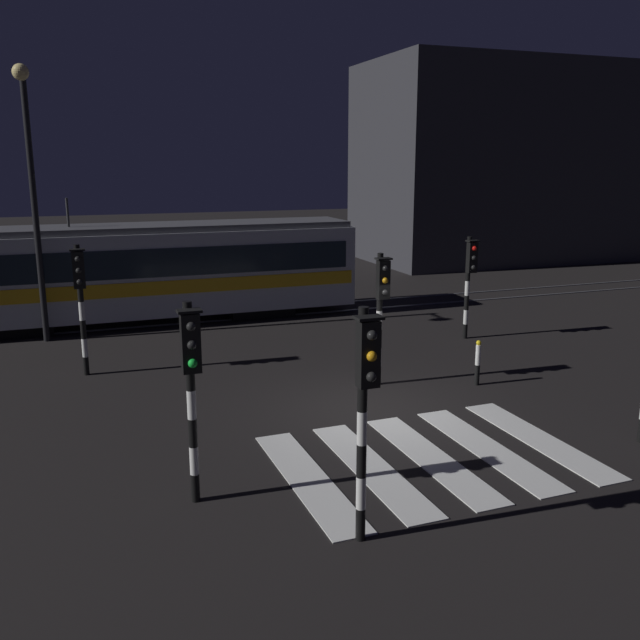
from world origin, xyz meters
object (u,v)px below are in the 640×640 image
at_px(street_lamp_trackside_left, 31,175).
at_px(traffic_light_kerb_mid_left, 365,392).
at_px(tram, 141,271).
at_px(traffic_light_corner_near_left, 191,374).
at_px(bollard_island_edge, 478,363).
at_px(traffic_light_corner_far_right, 470,272).
at_px(traffic_light_median_centre, 381,300).
at_px(traffic_light_corner_far_left, 80,291).

bearing_deg(street_lamp_trackside_left, traffic_light_kerb_mid_left, -71.49).
bearing_deg(tram, traffic_light_corner_near_left, -92.53).
bearing_deg(traffic_light_kerb_mid_left, bollard_island_edge, 45.52).
bearing_deg(tram, traffic_light_corner_far_right, -32.31).
bearing_deg(traffic_light_corner_far_right, traffic_light_kerb_mid_left, -128.77).
distance_m(traffic_light_corner_near_left, street_lamp_trackside_left, 11.91).
bearing_deg(street_lamp_trackside_left, traffic_light_median_centre, -42.58).
height_order(traffic_light_kerb_mid_left, street_lamp_trackside_left, street_lamp_trackside_left).
xyz_separation_m(traffic_light_kerb_mid_left, bollard_island_edge, (5.39, 5.49, -1.68)).
xyz_separation_m(traffic_light_corner_near_left, bollard_island_edge, (7.40, 3.55, -1.58)).
height_order(traffic_light_corner_near_left, traffic_light_corner_far_left, traffic_light_corner_far_left).
distance_m(traffic_light_median_centre, street_lamp_trackside_left, 10.72).
bearing_deg(traffic_light_median_centre, traffic_light_corner_far_left, 154.01).
bearing_deg(traffic_light_corner_far_right, traffic_light_corner_near_left, -142.06).
relative_size(traffic_light_median_centre, tram, 0.22).
xyz_separation_m(traffic_light_corner_far_right, bollard_island_edge, (-2.14, -3.88, -1.49)).
bearing_deg(traffic_light_corner_near_left, traffic_light_kerb_mid_left, -44.14).
bearing_deg(traffic_light_median_centre, street_lamp_trackside_left, 137.42).
distance_m(traffic_light_corner_far_left, bollard_island_edge, 9.81).
xyz_separation_m(traffic_light_kerb_mid_left, traffic_light_corner_far_right, (7.53, 9.38, -0.20)).
distance_m(traffic_light_median_centre, bollard_island_edge, 2.81).
bearing_deg(traffic_light_kerb_mid_left, traffic_light_corner_near_left, 135.86).
bearing_deg(traffic_light_median_centre, bollard_island_edge, -19.28).
bearing_deg(bollard_island_edge, tram, 125.53).
distance_m(traffic_light_corner_near_left, traffic_light_corner_far_left, 7.68).
height_order(traffic_light_corner_far_right, traffic_light_corner_far_left, traffic_light_corner_far_left).
xyz_separation_m(street_lamp_trackside_left, tram, (3.02, 1.77, -3.13)).
xyz_separation_m(traffic_light_kerb_mid_left, traffic_light_corner_near_left, (-2.00, 1.94, -0.11)).
relative_size(traffic_light_corner_near_left, traffic_light_corner_far_left, 0.98).
xyz_separation_m(traffic_light_corner_far_left, bollard_island_edge, (8.82, -3.99, -1.62)).
distance_m(traffic_light_kerb_mid_left, traffic_light_median_centre, 7.03).
relative_size(traffic_light_kerb_mid_left, traffic_light_median_centre, 1.06).
bearing_deg(bollard_island_edge, traffic_light_corner_near_left, -154.37).
height_order(traffic_light_kerb_mid_left, bollard_island_edge, traffic_light_kerb_mid_left).
distance_m(traffic_light_corner_far_right, tram, 10.60).
height_order(traffic_light_median_centre, bollard_island_edge, traffic_light_median_centre).
bearing_deg(street_lamp_trackside_left, tram, 30.37).
bearing_deg(traffic_light_median_centre, traffic_light_corner_near_left, -140.16).
height_order(traffic_light_kerb_mid_left, traffic_light_corner_far_right, traffic_light_kerb_mid_left).
height_order(traffic_light_corner_far_left, street_lamp_trackside_left, street_lamp_trackside_left).
relative_size(traffic_light_corner_near_left, bollard_island_edge, 2.92).
height_order(traffic_light_kerb_mid_left, traffic_light_corner_near_left, traffic_light_kerb_mid_left).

